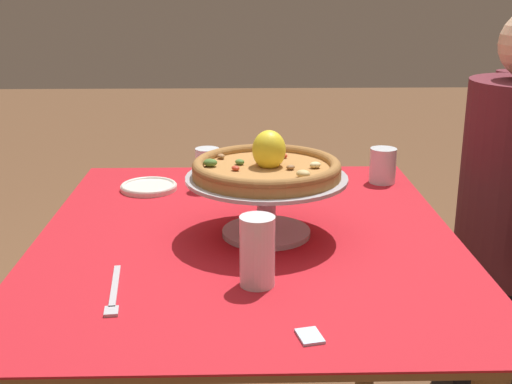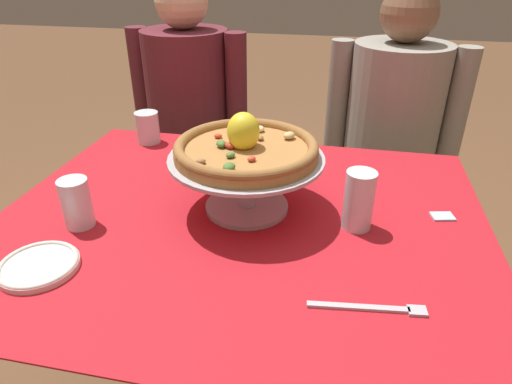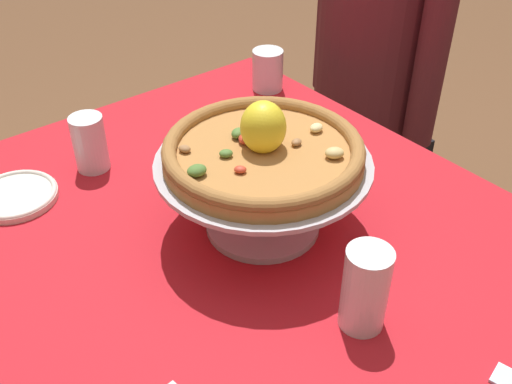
% 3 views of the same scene
% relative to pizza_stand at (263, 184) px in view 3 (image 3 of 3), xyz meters
% --- Properties ---
extents(dining_table, '(1.12, 0.93, 0.75)m').
position_rel_pizza_stand_xyz_m(dining_table, '(-0.01, -0.04, -0.21)').
color(dining_table, olive).
rests_on(dining_table, ground).
extents(pizza_stand, '(0.35, 0.35, 0.14)m').
position_rel_pizza_stand_xyz_m(pizza_stand, '(0.00, 0.00, 0.00)').
color(pizza_stand, '#B7B7C1').
rests_on(pizza_stand, dining_table).
extents(pizza, '(0.32, 0.32, 0.10)m').
position_rel_pizza_stand_xyz_m(pizza, '(-0.00, 0.00, 0.07)').
color(pizza, '#AD753D').
rests_on(pizza, pizza_stand).
extents(water_glass_side_right, '(0.07, 0.07, 0.13)m').
position_rel_pizza_stand_xyz_m(water_glass_side_right, '(0.26, -0.03, -0.03)').
color(water_glass_side_right, white).
rests_on(water_glass_side_right, dining_table).
extents(water_glass_side_left, '(0.06, 0.06, 0.11)m').
position_rel_pizza_stand_xyz_m(water_glass_side_left, '(-0.35, -0.15, -0.04)').
color(water_glass_side_left, white).
rests_on(water_glass_side_left, dining_table).
extents(water_glass_back_left, '(0.07, 0.07, 0.10)m').
position_rel_pizza_stand_xyz_m(water_glass_back_left, '(-0.40, 0.34, -0.05)').
color(water_glass_back_left, white).
rests_on(water_glass_back_left, dining_table).
extents(side_plate, '(0.15, 0.15, 0.02)m').
position_rel_pizza_stand_xyz_m(side_plate, '(-0.34, -0.31, -0.08)').
color(side_plate, silver).
rests_on(side_plate, dining_table).
extents(sugar_packet, '(0.06, 0.05, 0.00)m').
position_rel_pizza_stand_xyz_m(sugar_packet, '(0.45, 0.05, -0.09)').
color(sugar_packet, silver).
rests_on(sugar_packet, dining_table).
extents(diner_left, '(0.48, 0.35, 1.23)m').
position_rel_pizza_stand_xyz_m(diner_left, '(-0.40, 0.73, -0.25)').
color(diner_left, black).
rests_on(diner_left, ground).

